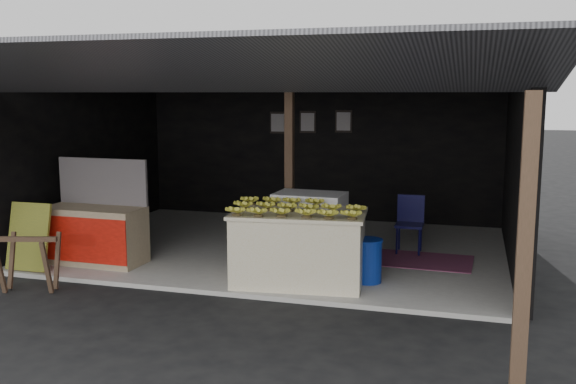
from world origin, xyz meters
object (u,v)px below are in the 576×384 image
(plastic_chair, at_px, (410,219))
(water_barrel, at_px, (368,262))
(banana_table, at_px, (299,247))
(white_crate, at_px, (310,230))
(sawhorse, at_px, (28,257))
(neighbor_stall, at_px, (94,232))

(plastic_chair, bearing_deg, water_barrel, -101.75)
(banana_table, bearing_deg, white_crate, 87.99)
(sawhorse, distance_m, plastic_chair, 5.44)
(banana_table, height_order, neighbor_stall, neighbor_stall)
(white_crate, relative_size, sawhorse, 1.36)
(banana_table, bearing_deg, neighbor_stall, 171.26)
(white_crate, xyz_separation_m, water_barrel, (0.89, -0.47, -0.26))
(white_crate, bearing_deg, water_barrel, -25.53)
(banana_table, height_order, plastic_chair, banana_table)
(banana_table, bearing_deg, water_barrel, 13.16)
(neighbor_stall, relative_size, water_barrel, 2.78)
(banana_table, distance_m, white_crate, 0.77)
(banana_table, xyz_separation_m, white_crate, (-0.05, 0.77, 0.06))
(neighbor_stall, height_order, plastic_chair, neighbor_stall)
(sawhorse, bearing_deg, white_crate, 15.72)
(white_crate, height_order, sawhorse, white_crate)
(sawhorse, relative_size, plastic_chair, 0.89)
(banana_table, relative_size, sawhorse, 2.29)
(sawhorse, xyz_separation_m, plastic_chair, (4.40, 3.21, 0.12))
(plastic_chair, bearing_deg, sawhorse, -144.19)
(neighbor_stall, distance_m, plastic_chair, 4.69)
(sawhorse, height_order, plastic_chair, plastic_chair)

